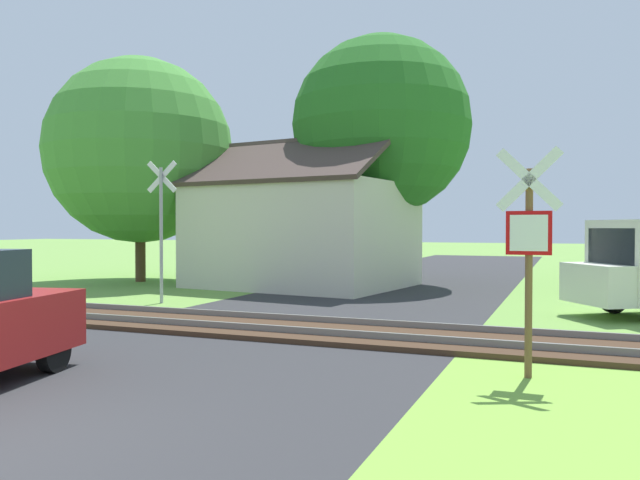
% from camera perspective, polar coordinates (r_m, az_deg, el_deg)
% --- Properties ---
extents(road_asphalt, '(7.47, 80.00, 0.01)m').
position_cam_1_polar(road_asphalt, '(8.35, -19.98, -13.24)').
color(road_asphalt, '#2D2D30').
rests_on(road_asphalt, ground).
extents(rail_track, '(60.00, 2.60, 0.22)m').
position_cam_1_polar(rail_track, '(12.67, -3.81, -7.97)').
color(rail_track, '#422D1E').
rests_on(rail_track, ground).
extents(stop_sign_near, '(0.88, 0.14, 3.16)m').
position_cam_1_polar(stop_sign_near, '(8.96, 18.55, -0.53)').
color(stop_sign_near, brown).
rests_on(stop_sign_near, ground).
extents(crossing_sign_far, '(0.87, 0.19, 3.88)m').
position_cam_1_polar(crossing_sign_far, '(17.49, -14.30, 1.64)').
color(crossing_sign_far, '#9E9EA5').
rests_on(crossing_sign_far, ground).
extents(house, '(7.87, 6.82, 5.20)m').
position_cam_1_polar(house, '(21.89, -1.56, 0.82)').
color(house, beige).
rests_on(house, ground).
extents(tree_left, '(6.99, 6.99, 8.46)m').
position_cam_1_polar(tree_left, '(24.84, -16.15, 7.83)').
color(tree_left, '#513823').
rests_on(tree_left, ground).
extents(tree_center, '(6.49, 6.49, 8.99)m').
position_cam_1_polar(tree_center, '(23.10, 5.61, 10.31)').
color(tree_center, '#513823').
rests_on(tree_center, ground).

